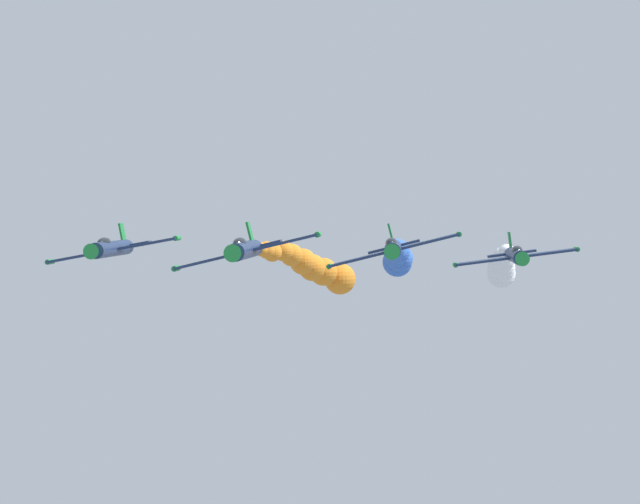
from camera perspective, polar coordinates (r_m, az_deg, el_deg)
airplane_lead at (r=78.32m, az=-3.42°, el=0.10°), size 9.38×10.35×3.12m
smoke_trail_lead at (r=97.89m, az=-0.25°, el=-0.71°), size 6.17×18.97×4.72m
airplane_left_inner at (r=86.49m, az=3.33°, el=0.15°), size 9.36×10.35×3.16m
smoke_trail_left_inner at (r=103.21m, az=3.51°, el=-0.17°), size 2.59×15.23×3.55m
airplane_right_inner at (r=88.78m, az=-9.44°, el=0.16°), size 9.47×10.35×2.90m
airplane_left_outer at (r=95.99m, az=8.86°, el=-0.17°), size 9.52×10.35×2.67m
smoke_trail_left_outer at (r=116.45m, az=8.25°, el=-0.62°), size 2.81×19.43×4.55m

